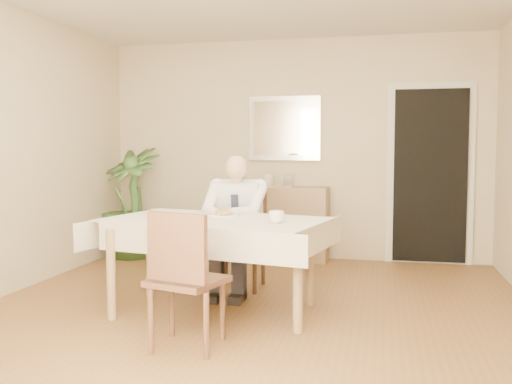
% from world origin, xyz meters
% --- Properties ---
extents(room, '(5.00, 5.02, 2.60)m').
position_xyz_m(room, '(0.00, 0.00, 1.30)').
color(room, brown).
rests_on(room, ground).
extents(window, '(1.34, 0.04, 1.44)m').
position_xyz_m(window, '(0.00, -2.47, 1.45)').
color(window, silver).
rests_on(window, room).
extents(doorway, '(0.96, 0.07, 2.10)m').
position_xyz_m(doorway, '(1.55, 2.46, 1.00)').
color(doorway, silver).
rests_on(doorway, ground).
extents(mirror, '(0.86, 0.04, 0.76)m').
position_xyz_m(mirror, '(-0.13, 2.47, 1.55)').
color(mirror, silver).
rests_on(mirror, room).
extents(dining_table, '(1.92, 1.37, 0.75)m').
position_xyz_m(dining_table, '(-0.27, 0.07, 0.67)').
color(dining_table, olive).
rests_on(dining_table, ground).
extents(chair_far, '(0.47, 0.47, 0.92)m').
position_xyz_m(chair_far, '(-0.27, 0.95, 0.52)').
color(chair_far, '#482B1B').
rests_on(chair_far, ground).
extents(chair_near, '(0.53, 0.54, 0.91)m').
position_xyz_m(chair_near, '(-0.22, -0.83, 0.51)').
color(chair_near, '#482B1B').
rests_on(chair_near, ground).
extents(seated_man, '(0.48, 0.72, 1.24)m').
position_xyz_m(seated_man, '(-0.27, 0.67, 0.69)').
color(seated_man, white).
rests_on(seated_man, ground).
extents(plate, '(0.26, 0.26, 0.02)m').
position_xyz_m(plate, '(-0.25, 0.24, 0.76)').
color(plate, white).
rests_on(plate, dining_table).
extents(food, '(0.14, 0.14, 0.06)m').
position_xyz_m(food, '(-0.25, 0.24, 0.78)').
color(food, olive).
rests_on(food, dining_table).
extents(knife, '(0.01, 0.13, 0.01)m').
position_xyz_m(knife, '(-0.21, 0.18, 0.78)').
color(knife, silver).
rests_on(knife, dining_table).
extents(fork, '(0.01, 0.13, 0.01)m').
position_xyz_m(fork, '(-0.29, 0.18, 0.78)').
color(fork, silver).
rests_on(fork, dining_table).
extents(coffee_mug, '(0.15, 0.15, 0.09)m').
position_xyz_m(coffee_mug, '(0.25, -0.08, 0.80)').
color(coffee_mug, white).
rests_on(coffee_mug, dining_table).
extents(sideboard, '(1.09, 0.41, 0.86)m').
position_xyz_m(sideboard, '(-0.13, 2.32, 0.43)').
color(sideboard, olive).
rests_on(sideboard, ground).
extents(photo_frame_left, '(0.10, 0.02, 0.14)m').
position_xyz_m(photo_frame_left, '(-0.64, 2.32, 0.93)').
color(photo_frame_left, silver).
rests_on(photo_frame_left, sideboard).
extents(photo_frame_center, '(0.10, 0.02, 0.14)m').
position_xyz_m(photo_frame_center, '(-0.29, 2.36, 0.93)').
color(photo_frame_center, silver).
rests_on(photo_frame_center, sideboard).
extents(photo_frame_right, '(0.10, 0.02, 0.14)m').
position_xyz_m(photo_frame_right, '(-0.06, 2.34, 0.93)').
color(photo_frame_right, silver).
rests_on(photo_frame_right, sideboard).
extents(potted_palm, '(0.97, 0.97, 1.32)m').
position_xyz_m(potted_palm, '(-1.92, 2.09, 0.66)').
color(potted_palm, '#305523').
rests_on(potted_palm, ground).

